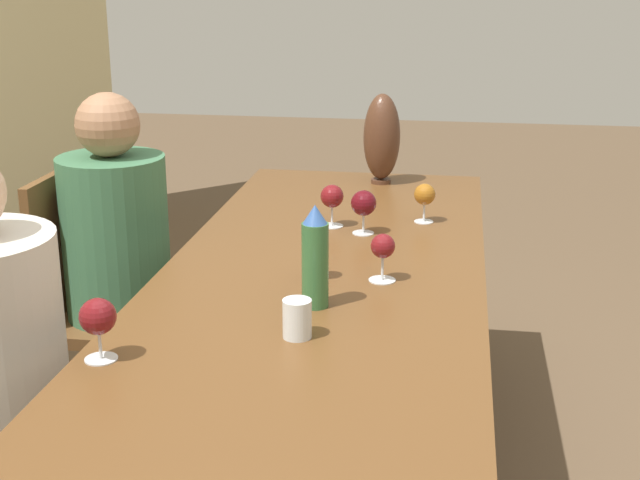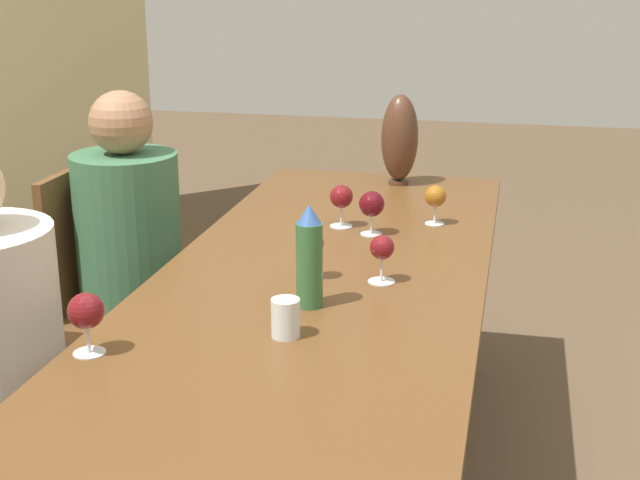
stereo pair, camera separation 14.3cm
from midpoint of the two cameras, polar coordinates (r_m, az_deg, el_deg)
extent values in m
cube|color=brown|center=(2.19, 0.63, -4.69)|extent=(2.85, 0.88, 0.04)
cylinder|color=brown|center=(3.52, 10.54, -2.81)|extent=(0.07, 0.07, 0.72)
cylinder|color=brown|center=(3.60, -0.24, -2.03)|extent=(0.07, 0.07, 0.72)
cylinder|color=#336638|center=(2.14, 1.24, -1.62)|extent=(0.07, 0.07, 0.21)
cone|color=#33599E|center=(2.10, 1.26, 1.67)|extent=(0.06, 0.06, 0.05)
cylinder|color=silver|center=(1.99, -0.15, -5.03)|extent=(0.07, 0.07, 0.09)
cylinder|color=#4C2D1E|center=(3.37, 6.26, 3.70)|extent=(0.08, 0.08, 0.01)
ellipsoid|color=#4C2D1E|center=(3.33, 6.36, 6.51)|extent=(0.14, 0.14, 0.32)
cylinder|color=silver|center=(2.34, 5.69, -2.68)|extent=(0.07, 0.07, 0.00)
cylinder|color=silver|center=(2.33, 5.72, -1.89)|extent=(0.01, 0.01, 0.07)
sphere|color=maroon|center=(2.31, 5.76, -0.48)|extent=(0.06, 0.06, 0.06)
cylinder|color=silver|center=(2.81, 2.82, 0.88)|extent=(0.07, 0.07, 0.00)
cylinder|color=silver|center=(2.80, 2.83, 1.54)|extent=(0.01, 0.01, 0.06)
sphere|color=maroon|center=(2.79, 2.85, 2.79)|extent=(0.07, 0.07, 0.07)
cylinder|color=silver|center=(2.74, 4.79, 0.38)|extent=(0.07, 0.07, 0.00)
cylinder|color=silver|center=(2.73, 4.80, 1.02)|extent=(0.01, 0.01, 0.06)
sphere|color=#510C14|center=(2.71, 4.84, 2.31)|extent=(0.08, 0.08, 0.08)
cylinder|color=silver|center=(1.97, -12.53, -7.08)|extent=(0.07, 0.07, 0.00)
cylinder|color=silver|center=(1.96, -12.59, -6.22)|extent=(0.01, 0.01, 0.06)
sphere|color=maroon|center=(1.93, -12.71, -4.47)|extent=(0.08, 0.08, 0.08)
cylinder|color=silver|center=(2.36, 1.25, -2.48)|extent=(0.06, 0.06, 0.00)
cylinder|color=silver|center=(2.34, 1.26, -1.65)|extent=(0.01, 0.01, 0.07)
sphere|color=maroon|center=(2.32, 1.27, -0.23)|extent=(0.06, 0.06, 0.06)
cylinder|color=silver|center=(2.87, 8.75, 1.03)|extent=(0.06, 0.06, 0.00)
cylinder|color=silver|center=(2.86, 8.78, 1.64)|extent=(0.01, 0.01, 0.06)
sphere|color=#995B19|center=(2.85, 8.84, 2.79)|extent=(0.07, 0.07, 0.07)
cube|color=brown|center=(3.04, -10.51, -4.73)|extent=(0.44, 0.44, 0.04)
cube|color=brown|center=(3.04, -14.24, 0.06)|extent=(0.40, 0.03, 0.46)
cylinder|color=brown|center=(2.91, -8.22, -10.56)|extent=(0.04, 0.04, 0.41)
cylinder|color=brown|center=(3.23, -5.84, -7.50)|extent=(0.04, 0.04, 0.41)
cylinder|color=brown|center=(3.06, -14.99, -9.58)|extent=(0.04, 0.04, 0.41)
cylinder|color=brown|center=(3.36, -12.04, -6.77)|extent=(0.04, 0.04, 0.41)
cube|color=#2D2D38|center=(3.10, -9.27, -8.34)|extent=(0.26, 0.19, 0.45)
cylinder|color=#3D704C|center=(2.95, -10.81, 0.40)|extent=(0.34, 0.34, 0.53)
sphere|color=#9E7051|center=(2.86, -11.23, 7.39)|extent=(0.20, 0.20, 0.20)
camera|label=1|loc=(0.07, -88.26, 0.55)|focal=50.00mm
camera|label=2|loc=(0.07, 91.74, -0.55)|focal=50.00mm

